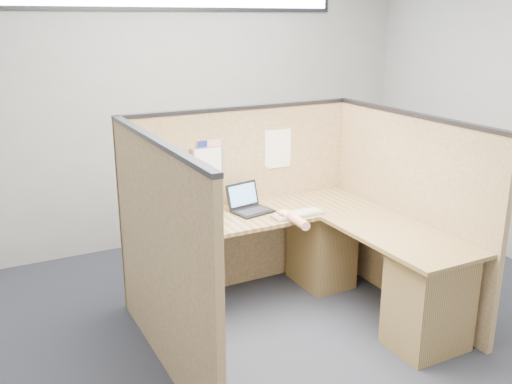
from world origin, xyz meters
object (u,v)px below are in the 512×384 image
keyboard (298,214)px  mouse (284,216)px  l_desk (305,266)px  laptop (250,204)px

keyboard → mouse: mouse is taller
keyboard → l_desk: bearing=-104.1°
l_desk → mouse: (-0.08, 0.19, 0.36)m
laptop → keyboard: laptop is taller
laptop → mouse: (0.15, -0.29, -0.03)m
l_desk → laptop: (-0.23, 0.48, 0.39)m
laptop → mouse: 0.33m
laptop → l_desk: bearing=-75.7°
l_desk → keyboard: bearing=75.7°
keyboard → mouse: (-0.13, 0.00, 0.01)m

